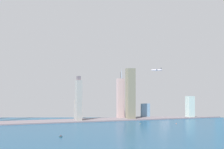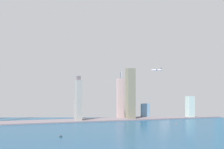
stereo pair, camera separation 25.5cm
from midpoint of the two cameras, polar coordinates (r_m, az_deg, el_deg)
ground_plane at (r=545.09m, az=13.42°, el=-12.40°), size 6000.00×6000.00×0.00m
waterfront_pier at (r=940.32m, az=-0.50°, el=-7.76°), size 954.75×73.79×2.90m
skyscraper_0 at (r=1082.18m, az=13.13°, el=-4.22°), size 23.10×23.42×111.26m
skyscraper_1 at (r=1023.18m, az=13.33°, el=-5.48°), size 19.23×23.94×64.94m
skyscraper_2 at (r=971.62m, az=1.49°, el=-4.16°), size 20.46×15.37×137.85m
skyscraper_3 at (r=986.49m, az=-5.86°, el=-5.98°), size 23.69×13.34×69.54m
skyscraper_5 at (r=1055.38m, az=5.44°, el=-5.28°), size 13.39×24.70×68.86m
skyscraper_6 at (r=1047.68m, az=9.04°, el=-4.83°), size 21.49×23.51×111.69m
skyscraper_7 at (r=1043.18m, az=1.79°, el=-2.31°), size 20.19×22.72×183.44m
skyscraper_8 at (r=949.23m, az=3.21°, el=-3.36°), size 22.02×25.70×146.58m
skyscraper_9 at (r=1013.91m, az=5.71°, el=-6.19°), size 26.64×17.28×42.32m
skyscraper_10 at (r=1125.36m, az=17.96°, el=-3.25°), size 14.02×23.72×136.92m
skyscraper_11 at (r=1010.14m, az=1.91°, el=-3.14°), size 15.88×16.20×164.47m
skyscraper_12 at (r=906.92m, az=-5.78°, el=-4.38°), size 15.14×24.54×123.47m
boat_0 at (r=650.61m, az=-8.85°, el=-10.53°), size 5.89×7.00×3.64m
channel_buoy_0 at (r=846.76m, az=4.87°, el=-8.49°), size 1.18×1.18×1.67m
channel_buoy_1 at (r=868.72m, az=11.05°, el=-8.27°), size 1.81×1.81×2.10m
airplane at (r=972.30m, az=7.72°, el=0.77°), size 28.17×27.06×8.50m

